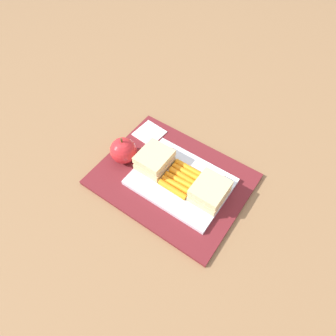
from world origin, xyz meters
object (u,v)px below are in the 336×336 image
(food_tray, at_px, (181,181))
(carrot_sticks_bundle, at_px, (181,178))
(sandwich_half_right, at_px, (154,160))
(paper_napkin, at_px, (149,133))
(apple, at_px, (123,151))
(sandwich_half_left, at_px, (210,191))

(food_tray, distance_m, carrot_sticks_bundle, 0.01)
(sandwich_half_right, height_order, carrot_sticks_bundle, sandwich_half_right)
(carrot_sticks_bundle, bearing_deg, paper_napkin, -27.99)
(carrot_sticks_bundle, bearing_deg, apple, 7.72)
(sandwich_half_left, distance_m, apple, 0.24)
(food_tray, relative_size, sandwich_half_left, 2.88)
(carrot_sticks_bundle, relative_size, apple, 1.11)
(sandwich_half_right, bearing_deg, paper_napkin, -46.12)
(carrot_sticks_bundle, xyz_separation_m, paper_napkin, (0.16, -0.08, -0.02))
(sandwich_half_right, xyz_separation_m, carrot_sticks_bundle, (-0.08, -0.00, -0.02))
(food_tray, height_order, apple, apple)
(sandwich_half_right, bearing_deg, food_tray, 180.00)
(food_tray, height_order, sandwich_half_right, sandwich_half_right)
(carrot_sticks_bundle, bearing_deg, sandwich_half_left, 179.74)
(sandwich_half_left, relative_size, apple, 1.02)
(apple, bearing_deg, sandwich_half_left, -174.89)
(apple, height_order, paper_napkin, apple)
(food_tray, distance_m, sandwich_half_right, 0.08)
(sandwich_half_left, relative_size, carrot_sticks_bundle, 0.92)
(carrot_sticks_bundle, relative_size, paper_napkin, 1.24)
(carrot_sticks_bundle, height_order, apple, apple)
(food_tray, xyz_separation_m, paper_napkin, (0.16, -0.09, -0.00))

